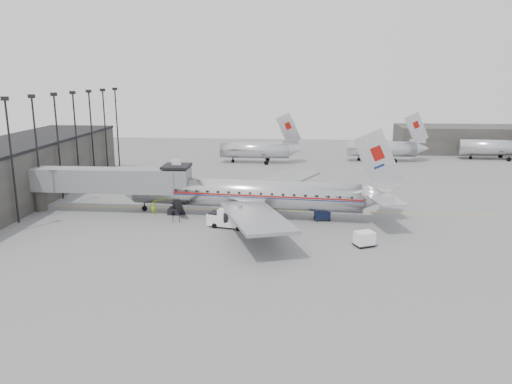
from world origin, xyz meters
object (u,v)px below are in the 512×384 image
(airliner, at_px, (251,194))
(baggage_cart_navy, at_px, (322,214))
(service_van, at_px, (229,218))
(ramp_worker, at_px, (154,208))
(baggage_cart_white, at_px, (364,239))

(airliner, distance_m, baggage_cart_navy, 9.29)
(service_van, relative_size, ramp_worker, 3.20)
(baggage_cart_navy, height_order, ramp_worker, ramp_worker)
(ramp_worker, bearing_deg, baggage_cart_white, -42.03)
(service_van, bearing_deg, ramp_worker, 170.19)
(service_van, distance_m, baggage_cart_white, 16.10)
(airliner, xyz_separation_m, baggage_cart_white, (12.97, -10.32, -2.08))
(baggage_cart_navy, distance_m, ramp_worker, 21.76)
(airliner, bearing_deg, baggage_cart_navy, 0.09)
(baggage_cart_white, bearing_deg, service_van, 135.74)
(baggage_cart_navy, bearing_deg, baggage_cart_white, -72.78)
(ramp_worker, bearing_deg, airliner, -20.36)
(service_van, xyz_separation_m, ramp_worker, (-10.54, 4.98, -0.39))
(airliner, relative_size, baggage_cart_white, 14.78)
(airliner, height_order, baggage_cart_white, airliner)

